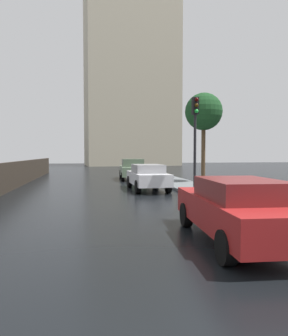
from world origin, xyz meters
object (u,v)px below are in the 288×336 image
(car_red_near_kerb, at_px, (237,208))
(traffic_light, at_px, (195,127))
(street_tree_near, at_px, (204,112))
(car_green_behind_camera, at_px, (132,169))
(car_white_mid_road, at_px, (148,176))

(car_red_near_kerb, distance_m, traffic_light, 7.44)
(car_red_near_kerb, bearing_deg, traffic_light, 81.89)
(street_tree_near, bearing_deg, traffic_light, -114.75)
(car_red_near_kerb, distance_m, car_green_behind_camera, 16.24)
(car_white_mid_road, relative_size, street_tree_near, 0.72)
(car_white_mid_road, height_order, car_green_behind_camera, car_green_behind_camera)
(car_red_near_kerb, height_order, traffic_light, traffic_light)
(car_white_mid_road, xyz_separation_m, car_green_behind_camera, (0.17, 6.70, 0.05))
(car_white_mid_road, xyz_separation_m, street_tree_near, (4.14, 2.81, 3.77))
(car_red_near_kerb, height_order, car_white_mid_road, car_red_near_kerb)
(street_tree_near, bearing_deg, car_white_mid_road, -145.80)
(traffic_light, xyz_separation_m, street_tree_near, (2.51, 5.45, 1.41))
(car_green_behind_camera, distance_m, traffic_light, 9.74)
(traffic_light, height_order, street_tree_near, street_tree_near)
(car_white_mid_road, bearing_deg, car_green_behind_camera, 87.95)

